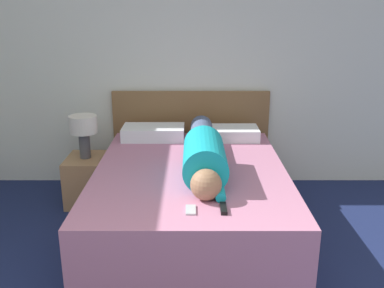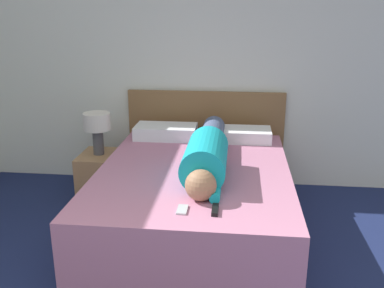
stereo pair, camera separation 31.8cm
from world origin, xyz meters
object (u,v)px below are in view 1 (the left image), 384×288
Objects in this scene: nightstand at (89,180)px; person_lying at (206,152)px; table_lamp at (85,128)px; pillow_second at (231,133)px; tv_remote at (225,208)px; cell_phone at (192,210)px; bed at (192,202)px; pillow_near_headboard at (155,133)px.

nightstand is 0.29× the size of person_lying.
table_lamp reaches higher than pillow_second.
pillow_second is at bearing 6.42° from table_lamp.
pillow_second is (1.37, 0.15, -0.09)m from table_lamp.
table_lamp is at bearing 149.06° from person_lying.
tv_remote is at bearing -95.94° from pillow_second.
person_lying is (1.11, -0.66, -0.01)m from table_lamp.
cell_phone is at bearing -54.45° from table_lamp.
tv_remote is 1.15× the size of cell_phone.
nightstand is (-1.00, 0.65, -0.07)m from bed.
nightstand is at bearing 130.91° from tv_remote.
table_lamp is 0.26× the size of person_lying.
person_lying reaches higher than cell_phone.
tv_remote is (1.21, -1.40, 0.38)m from nightstand.
table_lamp is 1.29m from person_lying.
table_lamp is 0.66m from pillow_near_headboard.
person_lying is 0.76m from cell_phone.
pillow_near_headboard is 1.61m from cell_phone.
nightstand is 0.79× the size of pillow_near_headboard.
pillow_second reaches higher than bed.
table_lamp reaches higher than tv_remote.
nightstand is at bearing -166.40° from pillow_near_headboard.
person_lying is (1.11, -0.66, 0.50)m from nightstand.
bed reaches higher than nightstand.
bed is 15.56× the size of cell_phone.
pillow_second is at bearing 71.98° from person_lying.
person_lying is 2.82× the size of pillow_second.
pillow_second is (0.27, 0.82, -0.08)m from person_lying.
cell_phone is (0.37, -1.56, -0.06)m from pillow_near_headboard.
pillow_second reaches higher than nightstand.
table_lamp is 0.72× the size of pillow_second.
pillow_near_headboard is at bearing 119.77° from person_lying.
bed is at bearing 174.29° from person_lying.
table_lamp reaches higher than cell_phone.
bed is 1.20m from nightstand.
pillow_second is 3.77× the size of tv_remote.
pillow_near_headboard is (-0.47, 0.82, -0.07)m from person_lying.
table_lamp is 0.69× the size of pillow_near_headboard.
tv_remote is at bearing 2.31° from cell_phone.
nightstand is 0.79m from pillow_near_headboard.
nightstand is at bearing 149.06° from person_lying.
table_lamp is 1.86m from tv_remote.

